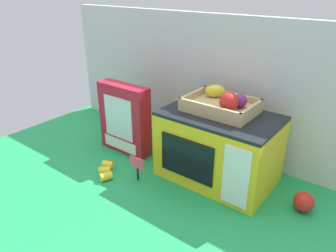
% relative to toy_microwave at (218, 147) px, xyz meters
% --- Properties ---
extents(ground_plane, '(1.70, 1.70, 0.00)m').
position_rel_toy_microwave_xyz_m(ground_plane, '(-0.16, -0.03, -0.13)').
color(ground_plane, '#219E54').
rests_on(ground_plane, ground).
extents(display_back_panel, '(1.61, 0.03, 0.59)m').
position_rel_toy_microwave_xyz_m(display_back_panel, '(-0.16, 0.20, 0.16)').
color(display_back_panel, silver).
rests_on(display_back_panel, ground).
extents(toy_microwave, '(0.42, 0.27, 0.27)m').
position_rel_toy_microwave_xyz_m(toy_microwave, '(0.00, 0.00, 0.00)').
color(toy_microwave, yellow).
rests_on(toy_microwave, ground).
extents(food_groups_crate, '(0.25, 0.20, 0.09)m').
position_rel_toy_microwave_xyz_m(food_groups_crate, '(-0.01, 0.03, 0.16)').
color(food_groups_crate, tan).
rests_on(food_groups_crate, toy_microwave).
extents(cookie_set_box, '(0.25, 0.08, 0.31)m').
position_rel_toy_microwave_xyz_m(cookie_set_box, '(-0.43, -0.06, 0.02)').
color(cookie_set_box, '#B2192D').
rests_on(cookie_set_box, ground).
extents(price_sign, '(0.07, 0.01, 0.10)m').
position_rel_toy_microwave_xyz_m(price_sign, '(-0.23, -0.20, -0.07)').
color(price_sign, black).
rests_on(price_sign, ground).
extents(loose_toy_banana, '(0.11, 0.11, 0.03)m').
position_rel_toy_microwave_xyz_m(loose_toy_banana, '(-0.36, -0.25, -0.12)').
color(loose_toy_banana, yellow).
rests_on(loose_toy_banana, ground).
extents(loose_toy_apple, '(0.07, 0.07, 0.07)m').
position_rel_toy_microwave_xyz_m(loose_toy_apple, '(0.33, 0.00, -0.10)').
color(loose_toy_apple, red).
rests_on(loose_toy_apple, ground).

